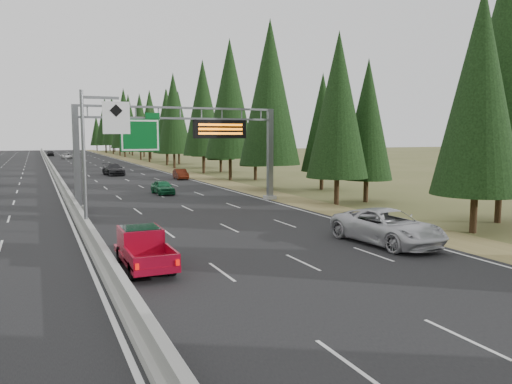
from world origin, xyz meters
The scene contains 13 objects.
road centered at (0.00, 80.00, 0.04)m, with size 32.00×260.00×0.08m, color black.
shoulder_right centered at (17.80, 80.00, 0.03)m, with size 3.60×260.00×0.06m, color olive.
median_barrier centered at (0.00, 80.00, 0.41)m, with size 0.70×260.00×0.85m.
sign_gantry centered at (8.92, 34.88, 5.27)m, with size 16.75×0.98×7.80m.
hov_sign_pole centered at (0.58, 24.97, 4.72)m, with size 2.80×0.50×8.00m.
tree_row_right centered at (21.67, 75.53, 9.26)m, with size 12.20×244.57×18.93m.
silver_minivan centered at (13.79, 16.04, 0.96)m, with size 2.94×6.37×1.77m, color #BBBBC1.
red_pickup centered at (1.50, 16.68, 0.98)m, with size 1.77×4.96×1.62m.
car_ahead_green centered at (8.51, 42.56, 0.75)m, with size 1.57×3.90×1.33m, color #155E35.
car_ahead_dkred centered at (14.50, 57.99, 0.73)m, with size 1.38×3.95×1.30m, color #571B0C.
car_ahead_dkgrey centered at (7.62, 68.35, 0.90)m, with size 2.29×5.63×1.63m, color black.
car_ahead_white centered at (4.57, 125.61, 0.73)m, with size 2.16×4.70×1.30m, color silver.
car_ahead_far centered at (1.50, 146.05, 0.87)m, with size 1.86×4.62×1.57m, color black.
Camera 1 is at (-2.47, -4.11, 5.55)m, focal length 35.00 mm.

